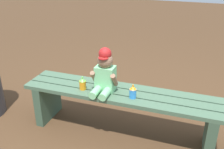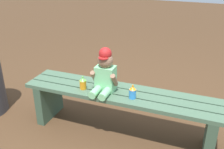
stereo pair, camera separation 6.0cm
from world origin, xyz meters
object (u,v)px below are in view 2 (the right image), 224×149
Objects in this scene: park_bench at (122,105)px; sippy_cup_left at (83,83)px; sippy_cup_right at (133,92)px; child_figure at (105,73)px.

sippy_cup_left is at bearing -168.40° from park_bench.
park_bench is at bearing 11.60° from sippy_cup_left.
sippy_cup_left and sippy_cup_right have the same top height.
child_figure is at bearing 172.37° from sippy_cup_right.
sippy_cup_right is (0.27, -0.04, -0.12)m from child_figure.
child_figure reaches higher than sippy_cup_left.
park_bench is 14.65× the size of sippy_cup_left.
park_bench is 4.49× the size of child_figure.
sippy_cup_left is (-0.35, -0.07, 0.19)m from park_bench.
child_figure is 0.30m from sippy_cup_right.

